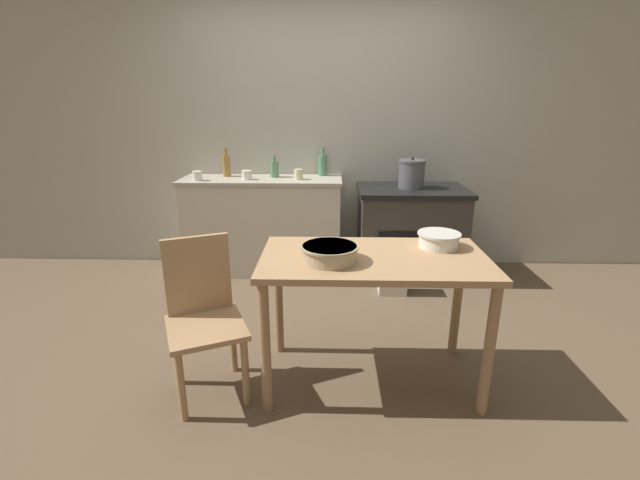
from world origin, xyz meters
The scene contains 16 objects.
ground_plane centered at (0.00, 0.00, 0.00)m, with size 14.00×14.00×0.00m, color brown.
wall_back centered at (0.00, 1.58, 1.27)m, with size 8.00×0.07×2.55m.
counter_cabinet centered at (-0.56, 1.31, 0.45)m, with size 1.48×0.52×0.90m.
stove centered at (0.82, 1.23, 0.42)m, with size 0.98×0.67×0.83m.
work_table centered at (0.32, -0.42, 0.67)m, with size 1.23×0.67×0.78m.
chair centered at (-0.62, -0.51, 0.47)m, with size 0.53×0.53×0.88m.
flour_sack centered at (0.61, 0.79, 0.19)m, with size 0.23×0.16×0.38m, color beige.
stock_pot centered at (0.80, 1.23, 0.96)m, with size 0.24×0.24×0.28m.
mixing_bowl_large centered at (0.07, -0.50, 0.83)m, with size 0.31×0.31×0.09m.
mixing_bowl_small centered at (0.70, -0.26, 0.83)m, with size 0.24×0.24×0.09m.
bottle_far_left centered at (-0.45, 1.37, 0.98)m, with size 0.08×0.08×0.20m.
bottle_left centered at (-0.90, 1.40, 1.01)m, with size 0.07×0.07×0.27m.
bottle_mid_left centered at (0.00, 1.48, 1.01)m, with size 0.08×0.08×0.26m.
cup_center_left centered at (-0.21, 1.25, 0.95)m, with size 0.08×0.08×0.09m, color beige.
cup_center centered at (-1.11, 1.17, 0.95)m, with size 0.08×0.08×0.08m, color silver.
cup_center_right centered at (-0.68, 1.23, 0.95)m, with size 0.09×0.09×0.08m, color silver.
Camera 1 is at (0.08, -2.60, 1.58)m, focal length 24.00 mm.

